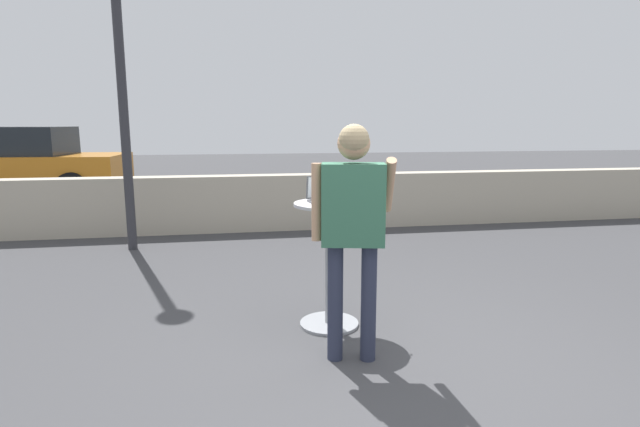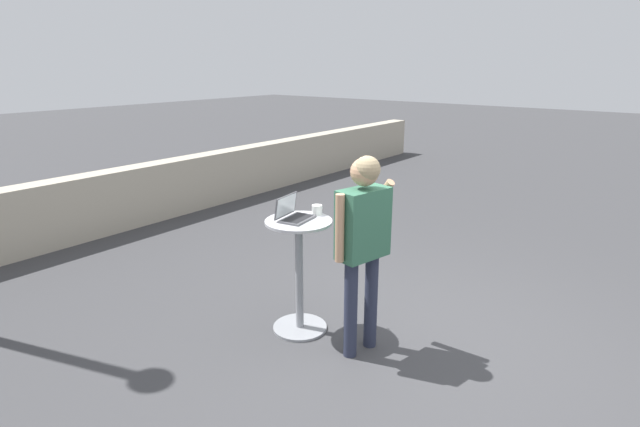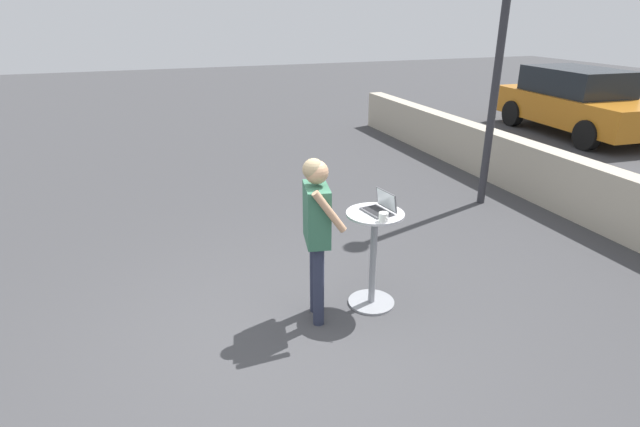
% 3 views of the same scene
% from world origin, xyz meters
% --- Properties ---
extents(ground_plane, '(50.00, 50.00, 0.00)m').
position_xyz_m(ground_plane, '(0.00, 0.00, 0.00)').
color(ground_plane, '#3D3D3F').
extents(pavement_kerb, '(16.87, 0.35, 0.87)m').
position_xyz_m(pavement_kerb, '(0.00, 4.97, 0.44)').
color(pavement_kerb, '#B2A893').
rests_on(pavement_kerb, ground_plane).
extents(cafe_table, '(0.58, 0.58, 1.04)m').
position_xyz_m(cafe_table, '(-0.33, 1.04, 0.59)').
color(cafe_table, gray).
rests_on(cafe_table, ground_plane).
extents(laptop, '(0.35, 0.28, 0.21)m').
position_xyz_m(laptop, '(-0.34, 1.09, 1.09)').
color(laptop, '#515156').
rests_on(laptop, cafe_table).
extents(coffee_mug, '(0.12, 0.09, 0.09)m').
position_xyz_m(coffee_mug, '(-0.11, 1.01, 1.09)').
color(coffee_mug, white).
rests_on(coffee_mug, cafe_table).
extents(standing_person, '(0.61, 0.34, 1.67)m').
position_xyz_m(standing_person, '(-0.29, 0.40, 1.07)').
color(standing_person, '#282D42').
rests_on(standing_person, ground_plane).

